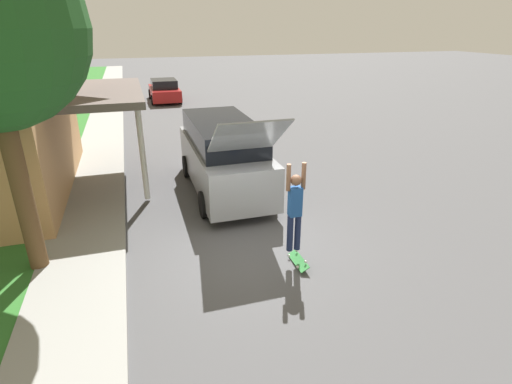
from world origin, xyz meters
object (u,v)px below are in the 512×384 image
at_px(car_down_street, 164,91).
at_px(skateboard, 298,260).
at_px(suv_parked, 224,155).
at_px(skateboarder, 295,207).

relative_size(car_down_street, skateboard, 4.92).
height_order(suv_parked, car_down_street, suv_parked).
height_order(car_down_street, skateboard, car_down_street).
bearing_deg(car_down_street, skateboard, -87.80).
bearing_deg(skateboarder, skateboard, -28.70).
bearing_deg(skateboard, suv_parked, 97.06).
bearing_deg(suv_parked, skateboarder, -84.16).
height_order(skateboarder, skateboard, skateboarder).
height_order(car_down_street, skateboarder, skateboarder).
height_order(suv_parked, skateboard, suv_parked).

